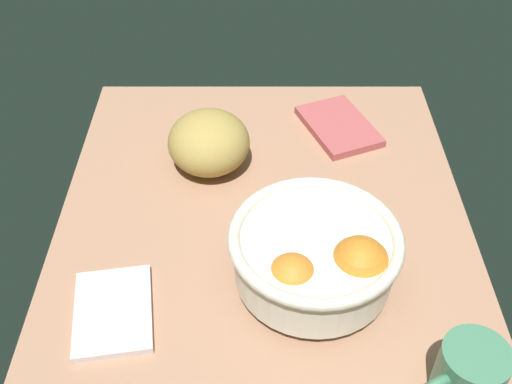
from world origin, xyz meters
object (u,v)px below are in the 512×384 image
bread_loaf (209,142)px  mug (466,376)px  napkin_folded (339,126)px  napkin_spare (113,311)px  fruit_bowl (317,256)px

bread_loaf → mug: size_ratio=1.21×
bread_loaf → mug: 49.84cm
napkin_folded → napkin_spare: bearing=-39.8°
fruit_bowl → bread_loaf: bearing=-148.3°
bread_loaf → napkin_spare: bread_loaf is taller
bread_loaf → mug: bearing=37.0°
napkin_spare → bread_loaf: bearing=160.0°
bread_loaf → napkin_spare: bearing=-20.0°
napkin_folded → napkin_spare: napkin_folded is taller
napkin_folded → mug: 50.11cm
napkin_folded → mug: (49.26, 8.56, 3.35)cm
fruit_bowl → bread_loaf: size_ratio=1.67×
napkin_folded → napkin_spare: 49.84cm
napkin_folded → mug: mug is taller
napkin_folded → mug: size_ratio=1.36×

